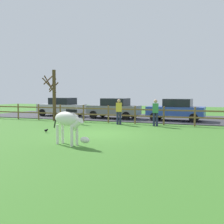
# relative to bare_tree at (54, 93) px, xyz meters

# --- Properties ---
(ground_plane) EXTENTS (60.00, 60.00, 0.00)m
(ground_plane) POSITION_rel_bare_tree_xyz_m (5.80, -4.89, -1.99)
(ground_plane) COLOR #3D7528
(parking_asphalt) EXTENTS (28.00, 7.40, 0.05)m
(parking_asphalt) POSITION_rel_bare_tree_xyz_m (5.80, 4.41, -1.97)
(parking_asphalt) COLOR #38383D
(parking_asphalt) RESTS_ON ground_plane
(paddock_fence) EXTENTS (20.94, 0.11, 1.19)m
(paddock_fence) POSITION_rel_bare_tree_xyz_m (5.22, 0.11, -1.31)
(paddock_fence) COLOR brown
(paddock_fence) RESTS_ON ground_plane
(bare_tree) EXTENTS (1.22, 1.23, 3.70)m
(bare_tree) POSITION_rel_bare_tree_xyz_m (0.00, 0.00, 0.00)
(bare_tree) COLOR #513A23
(bare_tree) RESTS_ON ground_plane
(zebra) EXTENTS (1.90, 0.80, 1.41)m
(zebra) POSITION_rel_bare_tree_xyz_m (5.97, -8.15, -1.06)
(zebra) COLOR white
(zebra) RESTS_ON ground_plane
(crow_on_grass) EXTENTS (0.21, 0.10, 0.20)m
(crow_on_grass) POSITION_rel_bare_tree_xyz_m (3.15, -5.57, -1.86)
(crow_on_grass) COLOR black
(crow_on_grass) RESTS_ON ground_plane
(parked_car_silver) EXTENTS (4.09, 2.07, 1.56)m
(parked_car_silver) POSITION_rel_bare_tree_xyz_m (-1.40, 3.36, -1.15)
(parked_car_silver) COLOR #B7BABF
(parked_car_silver) RESTS_ON parking_asphalt
(parked_car_blue) EXTENTS (4.03, 1.94, 1.56)m
(parked_car_blue) POSITION_rel_bare_tree_xyz_m (8.39, 2.86, -1.15)
(parked_car_blue) COLOR #2D4CAD
(parked_car_blue) RESTS_ON parking_asphalt
(parked_car_grey) EXTENTS (4.05, 1.99, 1.56)m
(parked_car_grey) POSITION_rel_bare_tree_xyz_m (3.60, 2.92, -1.15)
(parked_car_grey) COLOR slate
(parked_car_grey) RESTS_ON parking_asphalt
(visitor_left_of_tree) EXTENTS (0.40, 0.30, 1.64)m
(visitor_left_of_tree) POSITION_rel_bare_tree_xyz_m (7.70, -0.69, -1.08)
(visitor_left_of_tree) COLOR #232847
(visitor_left_of_tree) RESTS_ON ground_plane
(visitor_right_of_tree) EXTENTS (0.40, 0.29, 1.64)m
(visitor_right_of_tree) POSITION_rel_bare_tree_xyz_m (5.30, -0.61, -1.08)
(visitor_right_of_tree) COLOR #232847
(visitor_right_of_tree) RESTS_ON ground_plane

